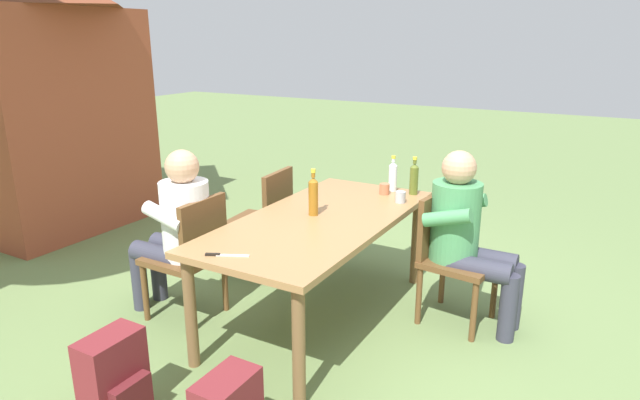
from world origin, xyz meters
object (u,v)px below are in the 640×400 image
Objects in this scene: dining_table at (320,229)px; person_in_plaid_shirt at (178,226)px; person_in_white_shirt at (466,231)px; backpack_by_near_side at (115,380)px; chair_near_right at (449,251)px; bottle_clear at (393,176)px; cup_terracotta at (384,189)px; table_knife at (224,255)px; chair_far_right at (266,217)px; bottle_olive at (414,178)px; cup_steel at (400,197)px; brick_kiosk at (32,85)px; chair_far_left at (192,252)px; bottle_amber at (313,195)px.

person_in_plaid_shirt is (-0.42, 0.85, 0.01)m from dining_table.
person_in_white_shirt is 2.25m from backpack_by_near_side.
chair_near_right is 0.20m from person_in_white_shirt.
bottle_clear is 0.14m from cup_terracotta.
table_knife is at bearing 145.07° from chair_near_right.
table_knife is (-1.25, -0.61, 0.25)m from chair_far_right.
chair_far_right is 10.79× the size of cup_terracotta.
cup_terracotta reaches higher than table_knife.
chair_far_right is 0.88m from person_in_plaid_shirt.
bottle_olive reaches higher than cup_steel.
brick_kiosk is (-0.16, 3.86, 0.64)m from cup_steel.
chair_far_left is (-0.86, 1.49, 0.00)m from chair_near_right.
bottle_olive is at bearing -83.96° from brick_kiosk.
bottle_olive is at bearing -1.32° from cup_steel.
chair_far_left is at bearing 117.98° from person_in_white_shirt.
bottle_amber is 1.14× the size of bottle_clear.
chair_near_right is at bearing -89.81° from brick_kiosk.
cup_steel is (0.58, -0.33, 0.12)m from dining_table.
cup_steel and cup_terracotta have the same top height.
person_in_white_shirt reaches higher than bottle_clear.
chair_near_right is 1.82m from person_in_plaid_shirt.
backpack_by_near_side is (-1.84, 1.22, -0.43)m from person_in_white_shirt.
backpack_by_near_side is at bearing 146.35° from person_in_white_shirt.
backpack_by_near_side is at bearing 166.35° from cup_terracotta.
bottle_clear is (1.26, -0.91, 0.36)m from chair_far_left.
bottle_olive is at bearing 46.00° from chair_near_right.
bottle_olive is at bearing -43.55° from person_in_plaid_shirt.
chair_near_right is 1.00× the size of chair_far_right.
brick_kiosk is (0.42, 3.53, 0.76)m from dining_table.
dining_table is at bearing 120.19° from chair_near_right.
chair_near_right is at bearing -63.37° from bottle_amber.
person_in_white_shirt is at bearing -33.65° from backpack_by_near_side.
bottle_amber is 3.90× the size of cup_terracotta.
chair_far_left is 0.74× the size of person_in_white_shirt.
dining_table is at bearing 157.87° from bottle_olive.
table_knife is (-0.85, 0.07, -0.13)m from bottle_amber.
bottle_clear is (0.41, 0.69, 0.19)m from person_in_white_shirt.
table_knife is at bearing -118.82° from person_in_plaid_shirt.
bottle_olive reaches higher than dining_table.
bottle_olive reaches higher than cup_terracotta.
dining_table is 0.88m from chair_near_right.
cup_terracotta is at bearing 120.14° from bottle_olive.
bottle_amber is 1.40× the size of table_knife.
brick_kiosk is at bearing 90.23° from chair_far_right.
chair_near_right is 0.98m from bottle_amber.
person_in_white_shirt is 5.24× the size of table_knife.
chair_near_right reaches higher than cup_terracotta.
cup_terracotta is at bearing 67.37° from person_in_white_shirt.
person_in_plaid_shirt is at bearing 136.45° from bottle_olive.
brick_kiosk is (-0.42, 3.69, 0.56)m from bottle_clear.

